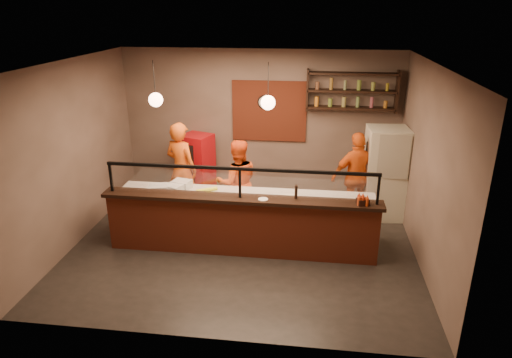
# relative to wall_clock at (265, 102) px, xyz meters

# --- Properties ---
(floor) EXTENTS (6.00, 6.00, 0.00)m
(floor) POSITION_rel_wall_clock_xyz_m (-0.10, -2.46, -2.10)
(floor) COLOR black
(floor) RESTS_ON ground
(ceiling) EXTENTS (6.00, 6.00, 0.00)m
(ceiling) POSITION_rel_wall_clock_xyz_m (-0.10, -2.46, 1.10)
(ceiling) COLOR #38302B
(ceiling) RESTS_ON wall_back
(wall_back) EXTENTS (6.00, 0.00, 6.00)m
(wall_back) POSITION_rel_wall_clock_xyz_m (-0.10, 0.04, -0.50)
(wall_back) COLOR #776257
(wall_back) RESTS_ON floor
(wall_left) EXTENTS (0.00, 5.00, 5.00)m
(wall_left) POSITION_rel_wall_clock_xyz_m (-3.10, -2.46, -0.50)
(wall_left) COLOR #776257
(wall_left) RESTS_ON floor
(wall_right) EXTENTS (0.00, 5.00, 5.00)m
(wall_right) POSITION_rel_wall_clock_xyz_m (2.90, -2.46, -0.50)
(wall_right) COLOR #776257
(wall_right) RESTS_ON floor
(wall_front) EXTENTS (6.00, 0.00, 6.00)m
(wall_front) POSITION_rel_wall_clock_xyz_m (-0.10, -4.96, -0.50)
(wall_front) COLOR #776257
(wall_front) RESTS_ON floor
(brick_patch) EXTENTS (1.60, 0.04, 1.30)m
(brick_patch) POSITION_rel_wall_clock_xyz_m (0.10, 0.01, -0.20)
(brick_patch) COLOR maroon
(brick_patch) RESTS_ON wall_back
(service_counter) EXTENTS (4.60, 0.25, 1.00)m
(service_counter) POSITION_rel_wall_clock_xyz_m (-0.10, -2.76, -1.60)
(service_counter) COLOR maroon
(service_counter) RESTS_ON floor
(counter_ledge) EXTENTS (4.70, 0.37, 0.06)m
(counter_ledge) POSITION_rel_wall_clock_xyz_m (-0.10, -2.76, -1.07)
(counter_ledge) COLOR black
(counter_ledge) RESTS_ON service_counter
(worktop_cabinet) EXTENTS (4.60, 0.75, 0.85)m
(worktop_cabinet) POSITION_rel_wall_clock_xyz_m (-0.10, -2.26, -1.68)
(worktop_cabinet) COLOR gray
(worktop_cabinet) RESTS_ON floor
(worktop) EXTENTS (4.60, 0.75, 0.05)m
(worktop) POSITION_rel_wall_clock_xyz_m (-0.10, -2.26, -1.23)
(worktop) COLOR silver
(worktop) RESTS_ON worktop_cabinet
(sneeze_guard) EXTENTS (4.50, 0.05, 0.52)m
(sneeze_guard) POSITION_rel_wall_clock_xyz_m (-0.10, -2.76, -0.73)
(sneeze_guard) COLOR white
(sneeze_guard) RESTS_ON counter_ledge
(wall_shelving) EXTENTS (1.84, 0.28, 0.85)m
(wall_shelving) POSITION_rel_wall_clock_xyz_m (1.80, -0.14, 0.30)
(wall_shelving) COLOR black
(wall_shelving) RESTS_ON wall_back
(wall_clock) EXTENTS (0.30, 0.04, 0.30)m
(wall_clock) POSITION_rel_wall_clock_xyz_m (0.00, 0.00, 0.00)
(wall_clock) COLOR black
(wall_clock) RESTS_ON wall_back
(pendant_left) EXTENTS (0.24, 0.24, 0.77)m
(pendant_left) POSITION_rel_wall_clock_xyz_m (-1.60, -2.26, 0.45)
(pendant_left) COLOR black
(pendant_left) RESTS_ON ceiling
(pendant_right) EXTENTS (0.24, 0.24, 0.77)m
(pendant_right) POSITION_rel_wall_clock_xyz_m (0.30, -2.26, 0.45)
(pendant_right) COLOR black
(pendant_right) RESTS_ON ceiling
(cook_left) EXTENTS (0.83, 0.70, 1.92)m
(cook_left) POSITION_rel_wall_clock_xyz_m (-1.53, -1.27, -1.14)
(cook_left) COLOR #E85B15
(cook_left) RESTS_ON floor
(cook_mid) EXTENTS (0.98, 0.86, 1.70)m
(cook_mid) POSITION_rel_wall_clock_xyz_m (-0.35, -1.58, -1.25)
(cook_mid) COLOR #E34B15
(cook_mid) RESTS_ON floor
(cook_right) EXTENTS (1.12, 0.75, 1.78)m
(cook_right) POSITION_rel_wall_clock_xyz_m (1.95, -1.05, -1.21)
(cook_right) COLOR #E05815
(cook_right) RESTS_ON floor
(fridge) EXTENTS (0.81, 0.76, 1.84)m
(fridge) POSITION_rel_wall_clock_xyz_m (2.50, -0.90, -1.18)
(fridge) COLOR beige
(fridge) RESTS_ON floor
(red_cooler) EXTENTS (0.76, 0.73, 1.41)m
(red_cooler) POSITION_rel_wall_clock_xyz_m (-1.45, -0.31, -1.40)
(red_cooler) COLOR #B40C12
(red_cooler) RESTS_ON floor
(pizza_dough) EXTENTS (0.49, 0.49, 0.01)m
(pizza_dough) POSITION_rel_wall_clock_xyz_m (0.69, -2.36, -1.19)
(pizza_dough) COLOR #F0E8CC
(pizza_dough) RESTS_ON worktop
(prep_tub_a) EXTENTS (0.37, 0.34, 0.15)m
(prep_tub_a) POSITION_rel_wall_clock_xyz_m (-1.37, -2.34, -1.13)
(prep_tub_a) COLOR silver
(prep_tub_a) RESTS_ON worktop
(prep_tub_b) EXTENTS (0.37, 0.32, 0.16)m
(prep_tub_b) POSITION_rel_wall_clock_xyz_m (-1.28, -2.14, -1.12)
(prep_tub_b) COLOR silver
(prep_tub_b) RESTS_ON worktop
(prep_tub_c) EXTENTS (0.38, 0.34, 0.16)m
(prep_tub_c) POSITION_rel_wall_clock_xyz_m (-1.62, -2.42, -1.12)
(prep_tub_c) COLOR silver
(prep_tub_c) RESTS_ON worktop
(rolling_pin) EXTENTS (0.37, 0.25, 0.07)m
(rolling_pin) POSITION_rel_wall_clock_xyz_m (-0.80, -2.21, -1.17)
(rolling_pin) COLOR #F2FC2A
(rolling_pin) RESTS_ON worktop
(condiment_caddy) EXTENTS (0.21, 0.19, 0.10)m
(condiment_caddy) POSITION_rel_wall_clock_xyz_m (1.89, -2.81, -0.99)
(condiment_caddy) COLOR black
(condiment_caddy) RESTS_ON counter_ledge
(pepper_mill) EXTENTS (0.06, 0.06, 0.23)m
(pepper_mill) POSITION_rel_wall_clock_xyz_m (0.82, -2.70, -0.93)
(pepper_mill) COLOR black
(pepper_mill) RESTS_ON counter_ledge
(small_plate) EXTENTS (0.17, 0.17, 0.01)m
(small_plate) POSITION_rel_wall_clock_xyz_m (0.29, -2.80, -1.03)
(small_plate) COLOR white
(small_plate) RESTS_ON counter_ledge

